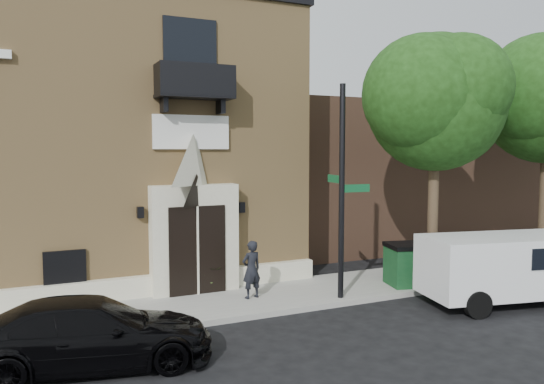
% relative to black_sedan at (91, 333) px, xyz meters
% --- Properties ---
extents(ground, '(120.00, 120.00, 0.00)m').
position_rel_black_sedan_xyz_m(ground, '(4.39, 1.35, -0.70)').
color(ground, black).
rests_on(ground, ground).
extents(sidewalk, '(42.00, 3.00, 0.15)m').
position_rel_black_sedan_xyz_m(sidewalk, '(5.39, 2.85, -0.63)').
color(sidewalk, gray).
rests_on(sidewalk, ground).
extents(church, '(12.20, 11.01, 9.30)m').
position_rel_black_sedan_xyz_m(church, '(1.40, 9.30, 3.93)').
color(church, tan).
rests_on(church, ground).
extents(neighbour_building, '(18.00, 8.00, 6.40)m').
position_rel_black_sedan_xyz_m(neighbour_building, '(16.39, 10.35, 2.50)').
color(neighbour_building, brown).
rests_on(neighbour_building, ground).
extents(street_tree_left, '(4.97, 4.38, 7.77)m').
position_rel_black_sedan_xyz_m(street_tree_left, '(10.41, 1.69, 5.16)').
color(street_tree_left, '#38281C').
rests_on(street_tree_left, sidewalk).
extents(black_sedan, '(5.11, 2.75, 1.41)m').
position_rel_black_sedan_xyz_m(black_sedan, '(0.00, 0.00, 0.00)').
color(black_sedan, black).
rests_on(black_sedan, ground).
extents(cargo_van, '(5.11, 2.87, 1.97)m').
position_rel_black_sedan_xyz_m(cargo_van, '(11.34, -0.45, 0.40)').
color(cargo_van, white).
rests_on(cargo_van, ground).
extents(street_sign, '(0.96, 0.99, 6.07)m').
position_rel_black_sedan_xyz_m(street_sign, '(7.02, 1.75, 2.50)').
color(street_sign, black).
rests_on(street_sign, sidewalk).
extents(fire_hydrant, '(0.50, 0.40, 0.88)m').
position_rel_black_sedan_xyz_m(fire_hydrant, '(9.86, 1.83, -0.12)').
color(fire_hydrant, '#BA000F').
rests_on(fire_hydrant, sidewalk).
extents(dumpster, '(2.21, 1.58, 1.31)m').
position_rel_black_sedan_xyz_m(dumpster, '(10.03, 1.97, 0.11)').
color(dumpster, '#103C1D').
rests_on(dumpster, sidewalk).
extents(planter, '(0.68, 0.60, 0.73)m').
position_rel_black_sedan_xyz_m(planter, '(3.83, 4.00, -0.19)').
color(planter, '#466528').
rests_on(planter, sidewalk).
extents(pedestrian_near, '(0.67, 0.51, 1.66)m').
position_rel_black_sedan_xyz_m(pedestrian_near, '(4.65, 2.75, 0.28)').
color(pedestrian_near, black).
rests_on(pedestrian_near, sidewalk).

